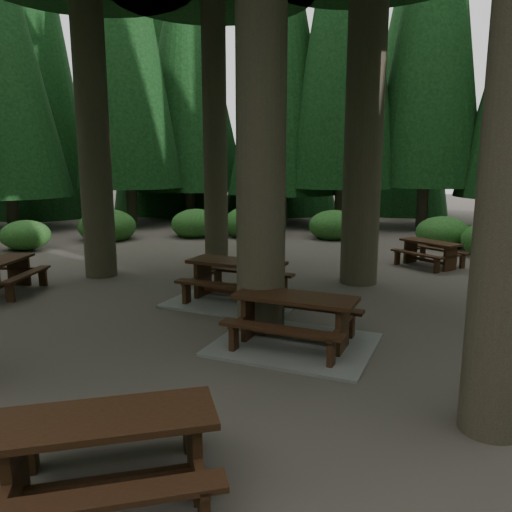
% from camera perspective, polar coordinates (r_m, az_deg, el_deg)
% --- Properties ---
extents(ground, '(80.00, 80.00, 0.00)m').
position_cam_1_polar(ground, '(8.98, -4.79, -8.48)').
color(ground, '#4F4740').
rests_on(ground, ground).
extents(picnic_table_a, '(2.83, 2.48, 0.84)m').
position_cam_1_polar(picnic_table_a, '(8.17, 4.44, -8.26)').
color(picnic_table_a, gray).
rests_on(picnic_table_a, ground).
extents(picnic_table_b, '(1.67, 1.96, 0.77)m').
position_cam_1_polar(picnic_table_b, '(12.67, -27.10, -1.55)').
color(picnic_table_b, '#35170F').
rests_on(picnic_table_b, ground).
extents(picnic_table_c, '(3.00, 2.64, 0.89)m').
position_cam_1_polar(picnic_table_c, '(10.65, -2.24, -3.56)').
color(picnic_table_c, gray).
rests_on(picnic_table_c, ground).
extents(picnic_table_d, '(2.15, 2.14, 0.73)m').
position_cam_1_polar(picnic_table_d, '(14.97, 19.26, 0.68)').
color(picnic_table_d, '#35170F').
rests_on(picnic_table_d, ground).
extents(picnic_table_e, '(2.35, 2.19, 0.81)m').
position_cam_1_polar(picnic_table_e, '(4.81, -16.61, -19.95)').
color(picnic_table_e, '#35170F').
rests_on(picnic_table_e, ground).
extents(shrub_ring, '(23.86, 24.64, 1.49)m').
position_cam_1_polar(shrub_ring, '(9.38, 0.69, -5.03)').
color(shrub_ring, '#21571D').
rests_on(shrub_ring, ground).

